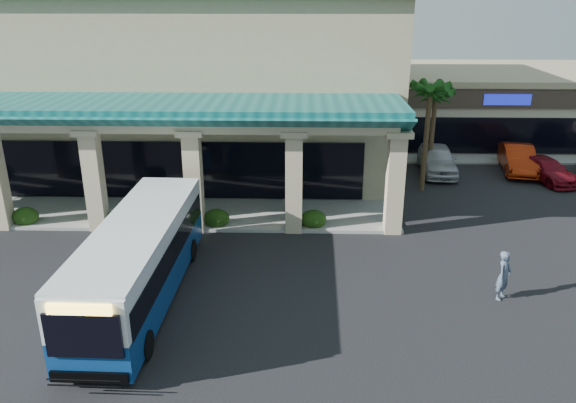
{
  "coord_description": "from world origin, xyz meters",
  "views": [
    {
      "loc": [
        1.87,
        -18.51,
        10.41
      ],
      "look_at": [
        1.29,
        3.17,
        2.2
      ],
      "focal_mm": 35.0,
      "sensor_mm": 36.0,
      "label": 1
    }
  ],
  "objects_px": {
    "car_silver": "(437,159)",
    "car_red": "(546,170)",
    "pedestrian": "(504,275)",
    "car_white": "(518,159)",
    "transit_bus": "(140,262)"
  },
  "relations": [
    {
      "from": "car_silver",
      "to": "car_red",
      "type": "distance_m",
      "value": 6.12
    },
    {
      "from": "pedestrian",
      "to": "car_silver",
      "type": "xyz_separation_m",
      "value": [
        0.93,
        14.81,
        -0.07
      ]
    },
    {
      "from": "pedestrian",
      "to": "car_red",
      "type": "distance_m",
      "value": 15.19
    },
    {
      "from": "car_silver",
      "to": "car_white",
      "type": "xyz_separation_m",
      "value": [
        4.93,
        0.38,
        -0.05
      ]
    },
    {
      "from": "transit_bus",
      "to": "car_white",
      "type": "bearing_deg",
      "value": 40.86
    },
    {
      "from": "pedestrian",
      "to": "car_white",
      "type": "xyz_separation_m",
      "value": [
        5.87,
        15.18,
        -0.12
      ]
    },
    {
      "from": "pedestrian",
      "to": "car_silver",
      "type": "relative_size",
      "value": 0.37
    },
    {
      "from": "pedestrian",
      "to": "car_white",
      "type": "bearing_deg",
      "value": 20.98
    },
    {
      "from": "car_white",
      "to": "car_red",
      "type": "distance_m",
      "value": 1.97
    },
    {
      "from": "car_silver",
      "to": "car_white",
      "type": "distance_m",
      "value": 4.95
    },
    {
      "from": "car_red",
      "to": "car_white",
      "type": "bearing_deg",
      "value": 104.37
    },
    {
      "from": "car_silver",
      "to": "transit_bus",
      "type": "bearing_deg",
      "value": -128.27
    },
    {
      "from": "car_white",
      "to": "pedestrian",
      "type": "bearing_deg",
      "value": -101.06
    },
    {
      "from": "pedestrian",
      "to": "car_white",
      "type": "relative_size",
      "value": 0.38
    },
    {
      "from": "transit_bus",
      "to": "pedestrian",
      "type": "bearing_deg",
      "value": 2.74
    }
  ]
}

